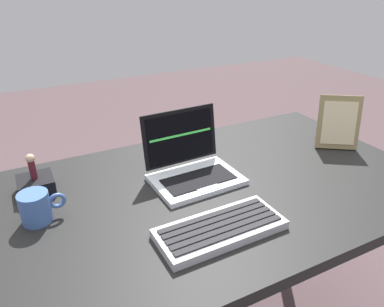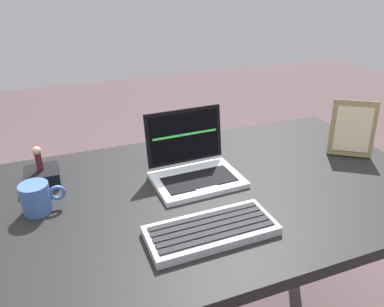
# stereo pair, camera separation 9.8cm
# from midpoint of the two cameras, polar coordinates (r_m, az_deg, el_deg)

# --- Properties ---
(desk) EXTENTS (1.30, 0.77, 0.73)m
(desk) POSITION_cam_midpoint_polar(r_m,az_deg,el_deg) (1.13, 6.09, -8.82)
(desk) COLOR black
(desk) RESTS_ON ground
(laptop_front) EXTENTS (0.27, 0.22, 0.20)m
(laptop_front) POSITION_cam_midpoint_polar(r_m,az_deg,el_deg) (1.11, 2.76, -2.10)
(laptop_front) COLOR silver
(laptop_front) RESTS_ON desk
(external_keyboard) EXTENTS (0.32, 0.14, 0.03)m
(external_keyboard) POSITION_cam_midpoint_polar(r_m,az_deg,el_deg) (0.90, 6.22, -11.94)
(external_keyboard) COLOR #B8B4BF
(external_keyboard) RESTS_ON desk
(photo_frame) EXTENTS (0.15, 0.12, 0.19)m
(photo_frame) POSITION_cam_midpoint_polar(r_m,az_deg,el_deg) (1.37, 25.74, 3.44)
(photo_frame) COLOR olive
(photo_frame) RESTS_ON desk
(figurine_stand) EXTENTS (0.10, 0.10, 0.05)m
(figurine_stand) POSITION_cam_midpoint_polar(r_m,az_deg,el_deg) (1.16, -20.20, -3.51)
(figurine_stand) COLOR black
(figurine_stand) RESTS_ON desk
(figurine) EXTENTS (0.02, 0.02, 0.08)m
(figurine) POSITION_cam_midpoint_polar(r_m,az_deg,el_deg) (1.13, -20.72, -0.58)
(figurine) COLOR #521620
(figurine) RESTS_ON figurine_stand
(coffee_mug) EXTENTS (0.11, 0.07, 0.08)m
(coffee_mug) POSITION_cam_midpoint_polar(r_m,az_deg,el_deg) (1.02, -20.66, -6.59)
(coffee_mug) COLOR #4265AC
(coffee_mug) RESTS_ON desk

